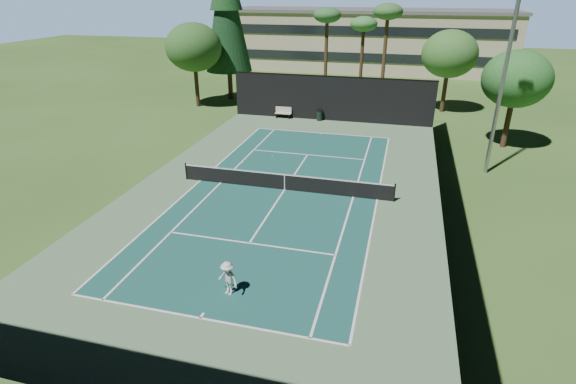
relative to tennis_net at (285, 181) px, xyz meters
name	(u,v)px	position (x,y,z in m)	size (l,w,h in m)	color
ground	(285,190)	(0.00, 0.00, -0.56)	(160.00, 160.00, 0.00)	#345921
apron_slab	(285,190)	(0.00, 0.00, -0.55)	(18.00, 32.00, 0.01)	#557753
court_surface	(285,190)	(0.00, 0.00, -0.55)	(10.97, 23.77, 0.01)	#184E49
court_lines	(285,190)	(0.00, 0.00, -0.54)	(11.07, 23.87, 0.01)	white
tennis_net	(285,181)	(0.00, 0.00, 0.00)	(12.90, 0.10, 1.10)	black
fence	(285,158)	(0.00, 0.06, 1.45)	(18.04, 32.05, 4.03)	black
player	(228,278)	(0.47, -10.24, 0.17)	(0.94, 0.54, 1.46)	silver
tennis_ball_a	(118,283)	(-4.15, -10.80, -0.52)	(0.07, 0.07, 0.07)	#BEE233
tennis_ball_b	(243,162)	(-4.00, 3.69, -0.52)	(0.07, 0.07, 0.07)	#CAEA35
tennis_ball_c	(329,184)	(2.46, 1.44, -0.52)	(0.07, 0.07, 0.07)	#D3F036
tennis_ball_d	(272,156)	(-2.36, 5.41, -0.52)	(0.07, 0.07, 0.07)	#D1F237
park_bench	(283,112)	(-4.37, 15.76, -0.01)	(1.50, 0.45, 1.02)	beige
trash_bin	(320,115)	(-0.94, 15.75, -0.08)	(0.56, 0.56, 0.95)	black
pine_tree	(226,4)	(-12.00, 22.00, 9.00)	(4.80, 4.80, 15.00)	#4C2F20
palm_a	(327,19)	(-2.00, 24.00, 7.63)	(2.80, 2.80, 9.32)	#47321E
palm_b	(364,27)	(1.50, 26.00, 6.80)	(2.80, 2.80, 8.42)	#472C1E
palm_c	(388,16)	(4.00, 23.00, 8.05)	(2.80, 2.80, 9.77)	#49341F
decid_tree_a	(450,54)	(10.00, 22.00, 4.86)	(5.12, 5.12, 7.62)	#432C1C
decid_tree_b	(516,79)	(14.00, 12.00, 4.52)	(4.80, 4.80, 7.14)	#4C2F20
decid_tree_c	(194,47)	(-14.00, 18.00, 5.21)	(5.44, 5.44, 8.09)	#412E1C
campus_building	(366,39)	(0.00, 45.98, 3.65)	(40.50, 12.50, 8.30)	#BDB492
light_pole	(505,72)	(12.00, 6.00, 5.90)	(0.90, 0.25, 12.22)	#94969C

